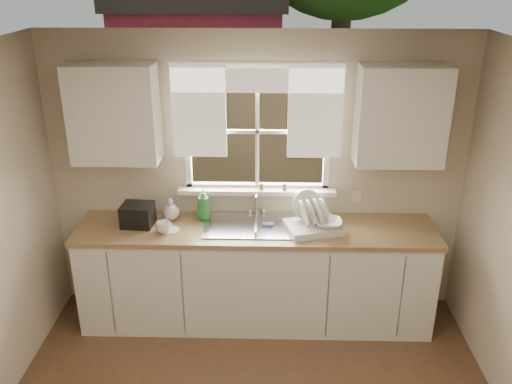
{
  "coord_description": "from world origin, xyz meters",
  "views": [
    {
      "loc": [
        0.11,
        -2.41,
        2.96
      ],
      "look_at": [
        0.0,
        1.65,
        1.25
      ],
      "focal_mm": 38.0,
      "sensor_mm": 36.0,
      "label": 1
    }
  ],
  "objects_px": {
    "dish_rack": "(313,222)",
    "soap_bottle_a": "(203,204)",
    "cup": "(164,227)",
    "black_appliance": "(138,215)"
  },
  "relations": [
    {
      "from": "dish_rack",
      "to": "soap_bottle_a",
      "type": "bearing_deg",
      "value": 168.88
    },
    {
      "from": "soap_bottle_a",
      "to": "cup",
      "type": "bearing_deg",
      "value": -133.82
    },
    {
      "from": "black_appliance",
      "to": "soap_bottle_a",
      "type": "bearing_deg",
      "value": 17.98
    },
    {
      "from": "cup",
      "to": "black_appliance",
      "type": "bearing_deg",
      "value": 130.53
    },
    {
      "from": "soap_bottle_a",
      "to": "dish_rack",
      "type": "bearing_deg",
      "value": -6.89
    },
    {
      "from": "dish_rack",
      "to": "black_appliance",
      "type": "height_order",
      "value": "dish_rack"
    },
    {
      "from": "cup",
      "to": "black_appliance",
      "type": "relative_size",
      "value": 0.48
    },
    {
      "from": "dish_rack",
      "to": "cup",
      "type": "bearing_deg",
      "value": -176.01
    },
    {
      "from": "cup",
      "to": "black_appliance",
      "type": "xyz_separation_m",
      "value": [
        -0.24,
        0.14,
        0.05
      ]
    },
    {
      "from": "soap_bottle_a",
      "to": "cup",
      "type": "distance_m",
      "value": 0.41
    }
  ]
}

